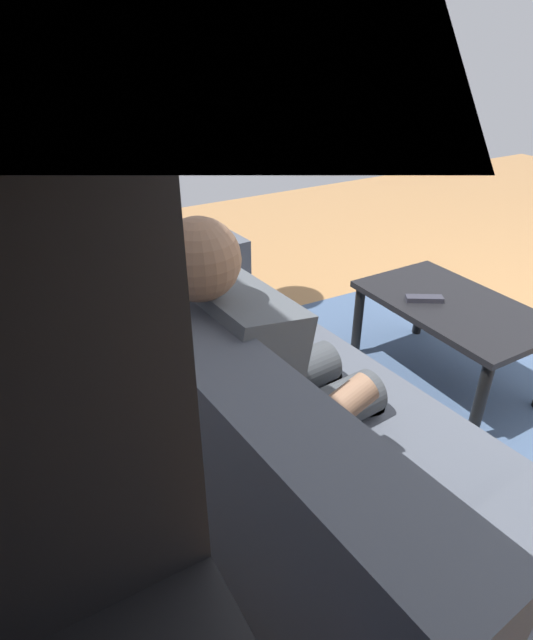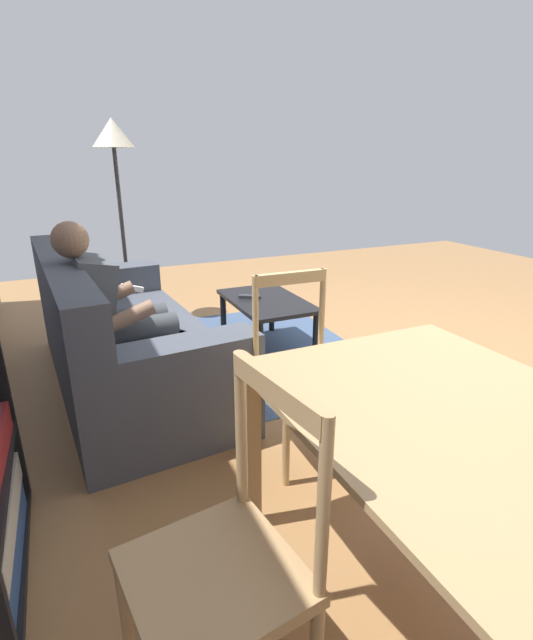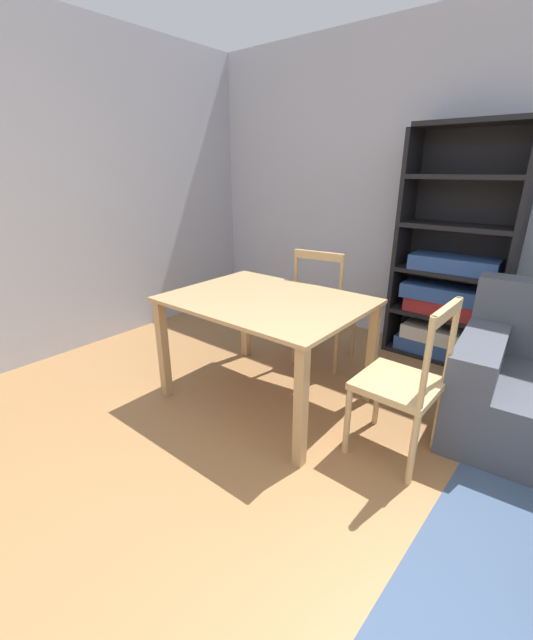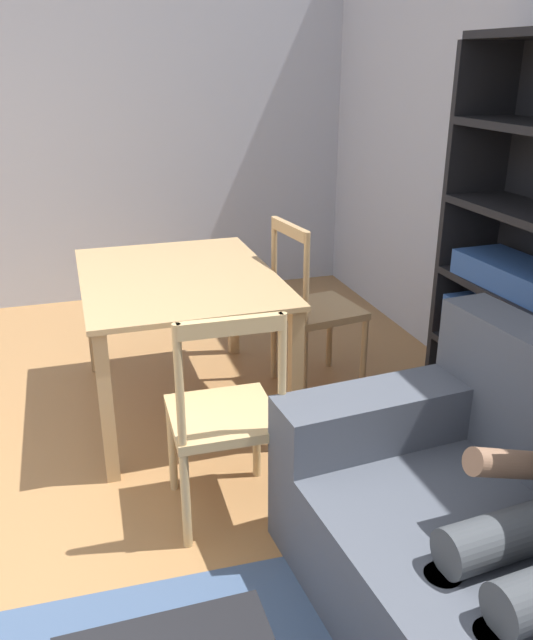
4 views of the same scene
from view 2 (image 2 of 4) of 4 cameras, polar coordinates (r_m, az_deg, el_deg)
name	(u,v)px [view 2 (image 2 of 4)]	position (r m, az deg, el deg)	size (l,w,h in m)	color
ground_plane	(442,374)	(3.59, 20.96, -6.23)	(8.64, 8.64, 0.00)	#9E7042
couch	(119,340)	(3.25, -17.87, -2.43)	(2.19, 1.10, 0.90)	#474C56
person_lounging	(114,310)	(3.02, -18.37, 1.16)	(0.62, 0.87, 1.14)	#4C5156
coffee_table	(266,307)	(3.62, 0.00, 1.63)	(0.86, 0.54, 0.43)	black
tv_remote	(250,297)	(3.64, -2.11, 2.93)	(0.05, 0.17, 0.02)	#2D2D38
dining_table	(454,443)	(1.58, 22.29, -13.95)	(1.28, 0.97, 0.75)	tan
dining_chair_near_wall	(225,569)	(1.35, -5.22, -28.43)	(0.47, 0.47, 0.98)	tan
dining_chair_facing_couch	(302,373)	(2.34, 4.47, -6.57)	(0.43, 0.43, 0.94)	tan
area_rug	(266,350)	(3.75, 0.00, -3.69)	(2.00, 1.40, 0.01)	#3D5170
floor_lamp	(114,153)	(4.46, -18.36, 19.12)	(0.36, 0.36, 1.81)	black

